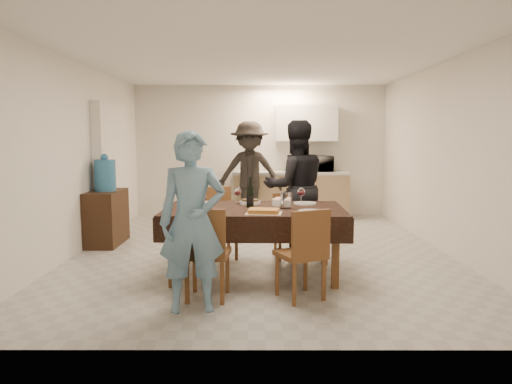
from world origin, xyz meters
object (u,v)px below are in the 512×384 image
(dining_table, at_px, (254,211))
(person_far, at_px, (295,187))
(console, at_px, (107,217))
(person_kitchen, at_px, (250,172))
(wine_bottle, at_px, (250,192))
(savoury_tart, at_px, (264,211))
(person_near, at_px, (192,222))
(microwave, at_px, (319,164))
(water_pitcher, at_px, (286,200))
(water_jug, at_px, (105,175))

(dining_table, bearing_deg, person_far, 63.58)
(console, bearing_deg, person_kitchen, 41.10)
(wine_bottle, xyz_separation_m, savoury_tart, (0.15, -0.43, -0.15))
(console, height_order, person_kitchen, person_kitchen)
(person_near, distance_m, person_kitchen, 4.44)
(microwave, xyz_separation_m, person_near, (-1.78, -4.87, -0.25))
(console, distance_m, water_pitcher, 3.04)
(water_jug, bearing_deg, dining_table, -35.45)
(water_pitcher, height_order, microwave, microwave)
(water_jug, relative_size, savoury_tart, 1.24)
(water_pitcher, relative_size, person_near, 0.11)
(microwave, bearing_deg, water_pitcher, 77.14)
(dining_table, distance_m, console, 2.71)
(water_pitcher, xyz_separation_m, savoury_tart, (-0.25, -0.33, -0.07))
(water_pitcher, distance_m, microwave, 3.97)
(water_jug, bearing_deg, console, 0.00)
(savoury_tart, bearing_deg, microwave, 74.90)
(savoury_tart, bearing_deg, dining_table, 104.74)
(console, bearing_deg, person_far, -10.48)
(water_pitcher, distance_m, person_far, 1.12)
(water_pitcher, xyz_separation_m, person_kitchen, (-0.46, 3.42, 0.06))
(console, xyz_separation_m, person_near, (1.64, -2.61, 0.42))
(person_far, bearing_deg, microwave, -114.17)
(water_pitcher, bearing_deg, person_kitchen, 97.58)
(person_far, bearing_deg, water_pitcher, 69.39)
(dining_table, height_order, console, console)
(savoury_tart, relative_size, person_near, 0.23)
(dining_table, bearing_deg, water_jug, 145.77)
(water_jug, xyz_separation_m, person_kitchen, (2.08, 1.81, -0.09))
(water_jug, xyz_separation_m, water_pitcher, (2.54, -1.61, -0.15))
(dining_table, height_order, microwave, microwave)
(person_near, xyz_separation_m, person_far, (1.10, 2.10, 0.08))
(savoury_tart, distance_m, person_kitchen, 3.76)
(water_pitcher, xyz_separation_m, person_far, (0.20, 1.10, 0.03))
(person_near, relative_size, person_kitchen, 0.87)
(water_jug, bearing_deg, savoury_tart, -40.27)
(person_kitchen, bearing_deg, person_far, -74.23)
(water_jug, bearing_deg, person_far, -10.48)
(wine_bottle, distance_m, microwave, 3.98)
(console, relative_size, savoury_tart, 2.34)
(console, xyz_separation_m, person_kitchen, (2.08, 1.81, 0.54))
(savoury_tart, relative_size, person_kitchen, 0.20)
(console, bearing_deg, dining_table, -35.45)
(person_near, height_order, person_kitchen, person_kitchen)
(console, distance_m, water_jug, 0.62)
(water_pitcher, relative_size, person_far, 0.10)
(water_pitcher, distance_m, person_kitchen, 3.45)
(console, bearing_deg, microwave, 33.52)
(wine_bottle, relative_size, savoury_tart, 0.93)
(wine_bottle, distance_m, person_kitchen, 3.32)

